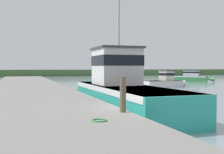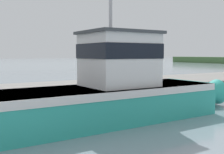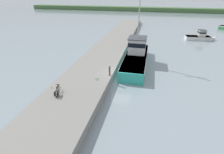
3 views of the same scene
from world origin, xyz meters
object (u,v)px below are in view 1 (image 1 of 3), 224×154
boat_red_outer (164,81)px  mooring_post (123,94)px  boat_white_moored (189,77)px  fishing_boat_main (121,89)px

boat_red_outer → mooring_post: mooring_post is taller
boat_red_outer → boat_white_moored: size_ratio=0.90×
boat_red_outer → boat_white_moored: (10.74, 10.71, 0.07)m
fishing_boat_main → boat_red_outer: (11.85, 16.37, -0.52)m
fishing_boat_main → mooring_post: size_ratio=11.61×
fishing_boat_main → mooring_post: 7.06m
fishing_boat_main → boat_red_outer: bearing=53.8°
fishing_boat_main → boat_red_outer: 20.22m
boat_white_moored → mooring_post: (-24.95, -33.73, 0.78)m
fishing_boat_main → boat_white_moored: fishing_boat_main is taller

